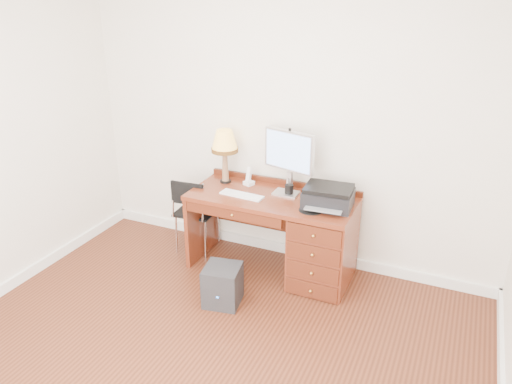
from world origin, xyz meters
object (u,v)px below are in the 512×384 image
at_px(leg_lamp, 225,144).
at_px(desk, 305,236).
at_px(equipment_box, 223,285).
at_px(printer, 328,197).
at_px(monitor, 288,154).
at_px(chair, 193,208).
at_px(phone, 249,180).

bearing_deg(leg_lamp, desk, -8.91).
height_order(desk, equipment_box, desk).
bearing_deg(printer, desk, 173.92).
bearing_deg(equipment_box, monitor, 61.38).
distance_m(monitor, chair, 1.13).
xyz_separation_m(leg_lamp, phone, (0.23, 0.03, -0.33)).
relative_size(phone, equipment_box, 0.51).
bearing_deg(monitor, leg_lamp, -164.93).
relative_size(monitor, equipment_box, 1.70).
bearing_deg(desk, leg_lamp, 171.09).
bearing_deg(phone, monitor, 15.37).
relative_size(chair, equipment_box, 2.30).
bearing_deg(chair, printer, -4.88).
distance_m(printer, phone, 0.84).
height_order(printer, equipment_box, printer).
relative_size(monitor, leg_lamp, 1.13).
xyz_separation_m(desk, phone, (-0.63, 0.16, 0.39)).
bearing_deg(phone, equipment_box, -61.02).
bearing_deg(phone, leg_lamp, -153.67).
height_order(desk, leg_lamp, leg_lamp).
bearing_deg(desk, equipment_box, -126.43).
xyz_separation_m(phone, equipment_box, (0.13, -0.83, -0.63)).
bearing_deg(printer, chair, 175.43).
bearing_deg(desk, monitor, 150.40).
relative_size(desk, printer, 3.48).
bearing_deg(desk, printer, -2.10).
height_order(chair, equipment_box, chair).
xyz_separation_m(monitor, leg_lamp, (-0.63, 0.00, 0.01)).
height_order(monitor, phone, monitor).
xyz_separation_m(monitor, phone, (-0.40, 0.03, -0.32)).
relative_size(desk, chair, 1.91).
xyz_separation_m(monitor, equipment_box, (-0.26, -0.80, -0.95)).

